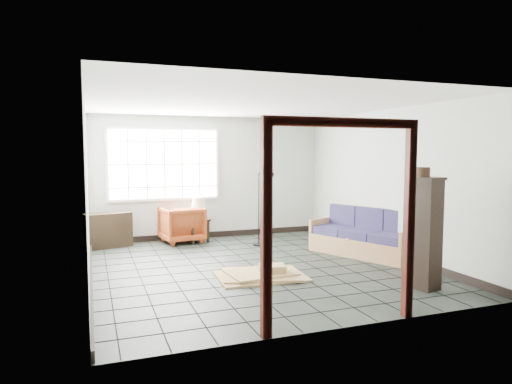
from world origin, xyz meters
name	(u,v)px	position (x,y,z in m)	size (l,w,h in m)	color
ground	(254,267)	(0.00, 0.00, 0.00)	(5.50, 5.50, 0.00)	black
room_shell	(254,163)	(0.00, 0.03, 1.68)	(5.02, 5.52, 2.61)	beige
window_panel	(164,164)	(-1.00, 2.70, 1.60)	(2.32, 0.08, 1.52)	silver
doorway_trim	(343,197)	(0.00, -2.70, 1.38)	(1.80, 0.08, 2.20)	#38120C
futon_sofa	(364,238)	(2.16, 0.12, 0.30)	(1.42, 2.03, 0.84)	olive
armchair	(182,223)	(-0.71, 2.40, 0.41)	(0.79, 0.74, 0.81)	maroon
side_table	(196,223)	(-0.43, 2.32, 0.40)	(0.55, 0.55, 0.49)	black
table_lamp	(198,204)	(-0.38, 2.35, 0.79)	(0.31, 0.31, 0.44)	black
projector	(197,216)	(-0.38, 2.40, 0.54)	(0.34, 0.29, 0.11)	silver
floor_lamp	(265,204)	(0.76, 1.50, 0.82)	(0.41, 0.30, 1.54)	black
console_shelf	(108,230)	(-2.15, 2.40, 0.34)	(0.92, 0.54, 0.67)	black
tall_shelf	(425,232)	(1.76, -1.89, 0.77)	(0.40, 0.47, 1.52)	black
pot	(423,172)	(1.71, -1.89, 1.58)	(0.21, 0.21, 0.13)	black
open_box	(360,246)	(2.11, 0.19, 0.16)	(0.77, 0.39, 0.43)	#A07D4D
cardboard_pile	(262,274)	(-0.10, -0.62, 0.05)	(1.34, 1.09, 0.19)	#A07D4D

